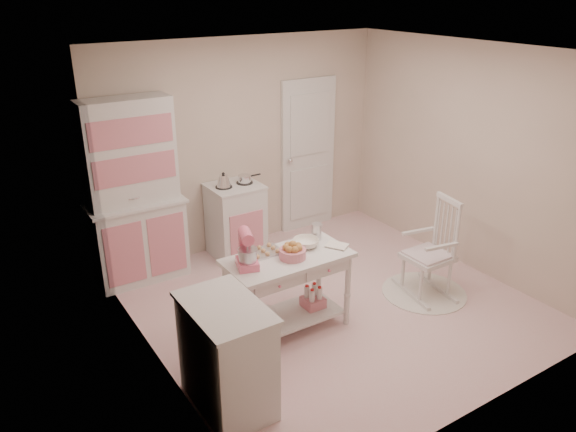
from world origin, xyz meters
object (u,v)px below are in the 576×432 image
object	(u,v)px
base_cabinet	(227,356)
rocking_chair	(429,248)
bread_basket	(293,254)
stove	(236,220)
work_table	(288,293)
stand_mixer	(247,250)
hutch	(134,193)

from	to	relation	value
base_cabinet	rocking_chair	size ratio (longest dim) A/B	0.84
rocking_chair	bread_basket	size ratio (longest dim) A/B	4.40
stove	rocking_chair	bearing A→B (deg)	-56.97
bread_basket	work_table	bearing A→B (deg)	111.80
rocking_chair	work_table	xyz separation A→B (m)	(-1.64, 0.23, -0.15)
stove	rocking_chair	world-z (taller)	rocking_chair
stove	bread_basket	bearing A→B (deg)	-100.58
stand_mixer	work_table	bearing A→B (deg)	15.10
base_cabinet	rocking_chair	world-z (taller)	rocking_chair
rocking_chair	base_cabinet	bearing A→B (deg)	-160.65
stand_mixer	bread_basket	size ratio (longest dim) A/B	1.36
hutch	bread_basket	xyz separation A→B (m)	(0.87, -1.84, -0.19)
hutch	stove	bearing A→B (deg)	-2.39
hutch	stand_mixer	distance (m)	1.82
base_cabinet	bread_basket	xyz separation A→B (m)	(0.99, 0.58, 0.39)
bread_basket	base_cabinet	bearing A→B (deg)	-149.75
bread_basket	stand_mixer	bearing A→B (deg)	170.96
stove	rocking_chair	distance (m)	2.35
stove	work_table	size ratio (longest dim) A/B	0.77
stove	stand_mixer	world-z (taller)	stand_mixer
base_cabinet	stove	bearing A→B (deg)	60.73
base_cabinet	stand_mixer	world-z (taller)	stand_mixer
stand_mixer	bread_basket	xyz separation A→B (m)	(0.44, -0.07, -0.12)
hutch	base_cabinet	distance (m)	2.49
hutch	rocking_chair	xyz separation A→B (m)	(2.48, -2.02, -0.49)
rocking_chair	bread_basket	bearing A→B (deg)	-175.73
work_table	bread_basket	size ratio (longest dim) A/B	4.80
stand_mixer	base_cabinet	bearing A→B (deg)	-112.63
work_table	stand_mixer	bearing A→B (deg)	177.27
work_table	bread_basket	distance (m)	0.45
stove	work_table	world-z (taller)	stove
bread_basket	rocking_chair	bearing A→B (deg)	-6.42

